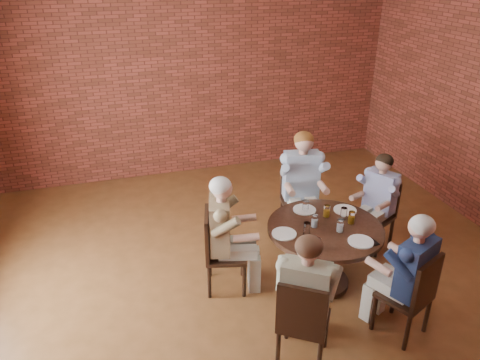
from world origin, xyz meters
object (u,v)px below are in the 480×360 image
object	(u,v)px
chair_d	(303,320)
smartphone	(372,242)
diner_b	(302,186)
diner_c	(226,235)
chair_b	(299,195)
chair_e	(413,294)
chair_c	(218,248)
diner_d	(306,299)
diner_a	(377,203)
diner_e	(408,276)
chair_a	(379,211)
dining_table	(324,244)

from	to	relation	value
chair_d	smartphone	bearing A→B (deg)	-115.09
diner_b	diner_c	distance (m)	1.46
chair_b	chair_e	bearing A→B (deg)	-73.30
chair_c	diner_d	bearing A→B (deg)	-144.33
chair_b	diner_c	bearing A→B (deg)	-134.50
chair_d	smartphone	distance (m)	1.20
diner_a	chair_c	bearing A→B (deg)	-111.69
diner_c	diner_e	size ratio (longest dim) A/B	1.02
diner_a	diner_e	xyz separation A→B (m)	(-0.54, -1.40, 0.03)
diner_d	diner_e	size ratio (longest dim) A/B	1.01
diner_a	smartphone	bearing A→B (deg)	-62.14
diner_a	chair_c	distance (m)	2.09
chair_a	smartphone	size ratio (longest dim) A/B	6.20
chair_a	chair_d	bearing A→B (deg)	-75.58
dining_table	chair_c	size ratio (longest dim) A/B	1.32
chair_c	chair_e	world-z (taller)	chair_c
chair_a	diner_c	distance (m)	2.08
dining_table	diner_a	size ratio (longest dim) A/B	0.99
chair_a	smartphone	world-z (taller)	chair_a
dining_table	chair_b	size ratio (longest dim) A/B	1.26
diner_a	chair_b	xyz separation A→B (m)	(-0.74, 0.65, -0.10)
diner_c	diner_d	world-z (taller)	diner_c
chair_c	chair_d	distance (m)	1.36
dining_table	chair_a	distance (m)	1.15
chair_a	diner_b	distance (m)	1.00
chair_c	chair_e	size ratio (longest dim) A/B	1.02
diner_d	chair_e	world-z (taller)	diner_d
diner_b	diner_e	xyz separation A→B (m)	(0.21, -1.95, -0.05)
chair_b	diner_e	distance (m)	2.06
diner_b	diner_d	world-z (taller)	diner_b
chair_a	diner_e	xyz separation A→B (m)	(-0.61, -1.43, 0.17)
smartphone	diner_a	bearing A→B (deg)	46.63
chair_d	chair_a	bearing A→B (deg)	-103.49
chair_a	chair_b	bearing A→B (deg)	-154.72
chair_a	diner_a	size ratio (longest dim) A/B	0.71
diner_b	diner_c	bearing A→B (deg)	-137.20
diner_c	chair_c	bearing A→B (deg)	90.00
dining_table	diner_c	size ratio (longest dim) A/B	0.92
smartphone	diner_c	bearing A→B (deg)	145.01
dining_table	diner_b	bearing A→B (deg)	79.48
chair_b	diner_d	size ratio (longest dim) A/B	0.74
diner_d	diner_a	bearing A→B (deg)	-103.53
diner_a	chair_c	size ratio (longest dim) A/B	1.33
diner_d	chair_e	xyz separation A→B (m)	(1.09, -0.05, -0.16)
chair_c	diner_c	world-z (taller)	diner_c
diner_d	chair_e	size ratio (longest dim) A/B	1.44
dining_table	diner_d	bearing A→B (deg)	-124.89
diner_b	chair_c	distance (m)	1.54
chair_b	smartphone	size ratio (longest dim) A/B	6.81
dining_table	chair_d	xyz separation A→B (m)	(-0.70, -1.00, -0.02)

